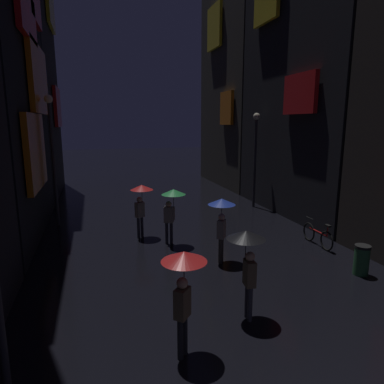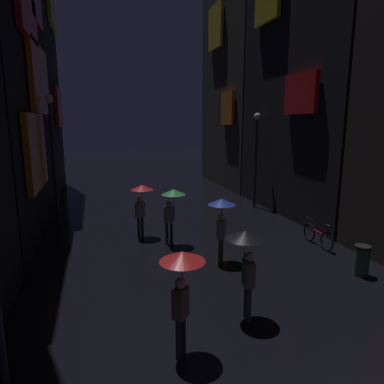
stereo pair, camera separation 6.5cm
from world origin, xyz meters
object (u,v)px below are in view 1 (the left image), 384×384
pedestrian_foreground_right_black (247,250)px  pedestrian_midstreet_left_blue (222,213)px  streetlamp_left_far (52,146)px  pedestrian_near_crossing_green (172,201)px  trash_bin (362,260)px  pedestrian_far_right_red (183,275)px  streetlamp_right_far (255,148)px  bicycle_parked_at_storefront (318,236)px  pedestrian_foreground_left_red (141,196)px

pedestrian_foreground_right_black → pedestrian_midstreet_left_blue: bearing=79.0°
streetlamp_left_far → pedestrian_near_crossing_green: bearing=-40.8°
pedestrian_midstreet_left_blue → trash_bin: bearing=-30.2°
pedestrian_far_right_red → pedestrian_foreground_right_black: bearing=26.1°
pedestrian_midstreet_left_blue → trash_bin: pedestrian_midstreet_left_blue is taller
pedestrian_midstreet_left_blue → streetlamp_right_far: (4.41, 6.56, 1.52)m
bicycle_parked_at_storefront → streetlamp_left_far: bearing=150.2°
pedestrian_foreground_left_red → trash_bin: bearing=-42.5°
pedestrian_foreground_left_red → pedestrian_near_crossing_green: (0.99, -1.17, 0.00)m
pedestrian_foreground_left_red → bicycle_parked_at_storefront: size_ratio=1.16×
pedestrian_midstreet_left_blue → bicycle_parked_at_storefront: bearing=5.2°
pedestrian_foreground_left_red → pedestrian_midstreet_left_blue: size_ratio=1.00×
pedestrian_near_crossing_green → trash_bin: pedestrian_near_crossing_green is taller
pedestrian_midstreet_left_blue → trash_bin: (3.71, -2.16, -1.20)m
trash_bin → streetlamp_right_far: bearing=85.4°
pedestrian_foreground_right_black → streetlamp_right_far: (5.05, 9.85, 1.52)m
pedestrian_foreground_right_black → streetlamp_right_far: streetlamp_right_far is taller
pedestrian_foreground_right_black → pedestrian_near_crossing_green: same height
pedestrian_near_crossing_green → pedestrian_far_right_red: bearing=-100.8°
pedestrian_foreground_right_black → pedestrian_near_crossing_green: bearing=95.8°
pedestrian_foreground_right_black → bicycle_parked_at_storefront: size_ratio=1.16×
pedestrian_foreground_left_red → streetlamp_left_far: size_ratio=0.37×
bicycle_parked_at_storefront → streetlamp_right_far: bearing=86.3°
streetlamp_left_far → streetlamp_right_far: (10.00, 0.70, -0.36)m
bicycle_parked_at_storefront → pedestrian_foreground_left_red: bearing=155.2°
pedestrian_far_right_red → pedestrian_foreground_left_red: bearing=88.4°
bicycle_parked_at_storefront → trash_bin: size_ratio=1.96×
pedestrian_midstreet_left_blue → streetlamp_left_far: streetlamp_left_far is taller
trash_bin → pedestrian_midstreet_left_blue: bearing=149.8°
pedestrian_foreground_right_black → bicycle_parked_at_storefront: (4.65, 3.65, -1.28)m
pedestrian_near_crossing_green → streetlamp_right_far: 7.34m
bicycle_parked_at_storefront → streetlamp_left_far: streetlamp_left_far is taller
pedestrian_near_crossing_green → streetlamp_left_far: streetlamp_left_far is taller
streetlamp_right_far → trash_bin: size_ratio=5.41×
pedestrian_midstreet_left_blue → pedestrian_far_right_red: bearing=-119.8°
pedestrian_foreground_left_red → trash_bin: 8.07m
pedestrian_foreground_right_black → pedestrian_foreground_left_red: bearing=103.2°
pedestrian_foreground_left_red → pedestrian_midstreet_left_blue: bearing=-56.1°
pedestrian_foreground_left_red → pedestrian_foreground_right_black: size_ratio=1.00×
bicycle_parked_at_storefront → streetlamp_right_far: 6.81m
pedestrian_foreground_right_black → trash_bin: (4.35, 1.13, -1.20)m
trash_bin → pedestrian_near_crossing_green: bearing=139.3°
pedestrian_near_crossing_green → bicycle_parked_at_storefront: bearing=-18.0°
pedestrian_midstreet_left_blue → bicycle_parked_at_storefront: 4.23m
pedestrian_foreground_left_red → pedestrian_near_crossing_green: bearing=-49.9°
pedestrian_midstreet_left_blue → streetlamp_right_far: bearing=56.1°
pedestrian_near_crossing_green → trash_bin: 6.57m
pedestrian_midstreet_left_blue → bicycle_parked_at_storefront: (4.01, 0.37, -1.28)m
streetlamp_right_far → trash_bin: streetlamp_right_far is taller
pedestrian_near_crossing_green → streetlamp_right_far: (5.60, 4.50, 1.52)m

